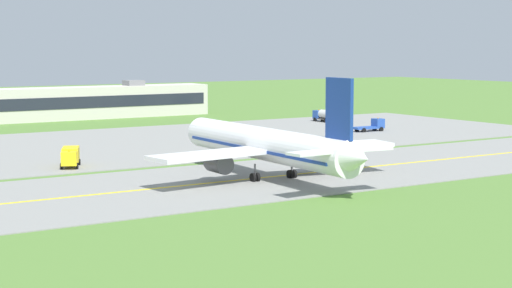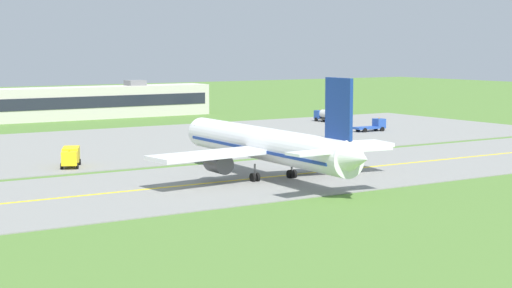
{
  "view_description": "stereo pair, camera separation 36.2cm",
  "coord_description": "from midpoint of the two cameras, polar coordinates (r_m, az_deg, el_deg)",
  "views": [
    {
      "loc": [
        -55.88,
        -84.39,
        15.96
      ],
      "look_at": [
        0.03,
        2.02,
        4.0
      ],
      "focal_mm": 59.01,
      "sensor_mm": 36.0,
      "label": 1
    },
    {
      "loc": [
        -55.58,
        -84.59,
        15.96
      ],
      "look_at": [
        0.03,
        2.02,
        4.0
      ],
      "focal_mm": 59.01,
      "sensor_mm": 36.0,
      "label": 2
    }
  ],
  "objects": [
    {
      "name": "ground_plane",
      "position": [
        102.47,
        0.5,
        -2.33
      ],
      "size": [
        500.0,
        500.0,
        0.0
      ],
      "primitive_type": "plane",
      "color": "#517A33"
    },
    {
      "name": "taxiway_strip",
      "position": [
        102.46,
        0.5,
        -2.31
      ],
      "size": [
        240.0,
        28.0,
        0.1
      ],
      "primitive_type": "cube",
      "color": "gray",
      "rests_on": "ground"
    },
    {
      "name": "apron_pad",
      "position": [
        143.44,
        -5.41,
        0.23
      ],
      "size": [
        140.0,
        52.0,
        0.1
      ],
      "primitive_type": "cube",
      "color": "gray",
      "rests_on": "ground"
    },
    {
      "name": "taxiway_centreline",
      "position": [
        102.45,
        0.5,
        -2.27
      ],
      "size": [
        220.0,
        0.6,
        0.01
      ],
      "primitive_type": "cube",
      "color": "yellow",
      "rests_on": "taxiway_strip"
    },
    {
      "name": "airplane_lead",
      "position": [
        101.52,
        0.65,
        -0.06
      ],
      "size": [
        32.5,
        39.6,
        12.7
      ],
      "color": "white",
      "rests_on": "ground"
    },
    {
      "name": "service_truck_baggage",
      "position": [
        159.91,
        7.85,
        1.26
      ],
      "size": [
        6.49,
        2.59,
        2.59
      ],
      "color": "#264CA5",
      "rests_on": "ground"
    },
    {
      "name": "service_truck_fuel",
      "position": [
        113.99,
        -12.57,
        -0.8
      ],
      "size": [
        4.34,
        6.31,
        2.6
      ],
      "color": "yellow",
      "rests_on": "ground"
    },
    {
      "name": "service_truck_pushback",
      "position": [
        178.43,
        4.62,
        1.97
      ],
      "size": [
        2.4,
        6.0,
        2.65
      ],
      "color": "#264CA5",
      "rests_on": "ground"
    },
    {
      "name": "terminal_building",
      "position": [
        191.0,
        -11.43,
        2.77
      ],
      "size": [
        57.28,
        8.23,
        8.26
      ],
      "color": "beige",
      "rests_on": "ground"
    }
  ]
}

